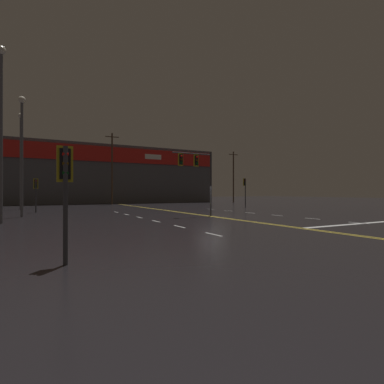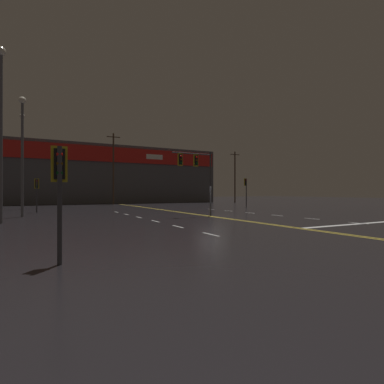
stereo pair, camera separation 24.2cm
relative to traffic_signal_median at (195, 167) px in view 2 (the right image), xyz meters
The scene contains 11 objects.
ground_plane 4.27m from the traffic_signal_median, 33.91° to the right, with size 200.00×200.00×0.00m, color black.
road_markings 5.31m from the traffic_signal_median, 50.14° to the right, with size 16.37×60.00×0.01m.
traffic_signal_median is the anchor object (origin of this frame).
traffic_signal_corner_northeast 17.37m from the traffic_signal_median, 38.30° to the left, with size 0.42×0.36×3.87m.
traffic_signal_corner_northwest 16.25m from the traffic_signal_median, 135.40° to the left, with size 0.42×0.36×3.32m.
traffic_signal_corner_southwest 16.95m from the traffic_signal_median, 131.29° to the right, with size 0.42×0.36×3.23m.
streetlight_near_left 14.05m from the traffic_signal_median, 154.81° to the left, with size 0.56×0.56×9.63m.
streetlight_near_right 22.47m from the traffic_signal_median, 125.59° to the left, with size 0.56×0.56×11.09m.
streetlight_median_approach 13.92m from the traffic_signal_median, behind, with size 0.56×0.56×11.18m.
building_backdrop 35.85m from the traffic_signal_median, 88.31° to the left, with size 39.81×10.23×10.39m.
utility_pole_row 28.01m from the traffic_signal_median, 91.15° to the left, with size 47.48×0.26×12.82m.
Camera 2 is at (-12.79, -20.89, 1.95)m, focal length 28.00 mm.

